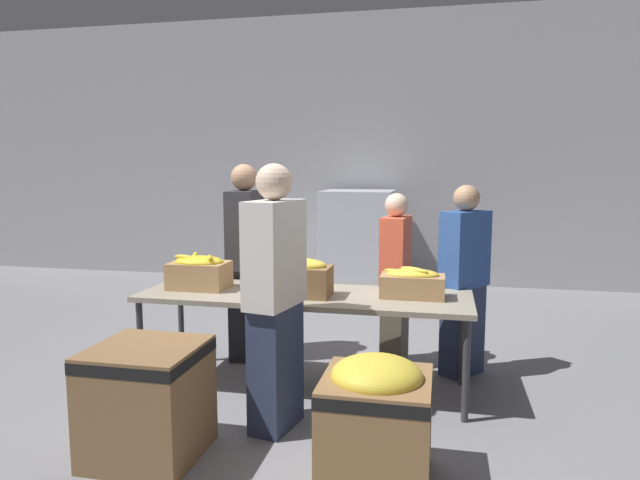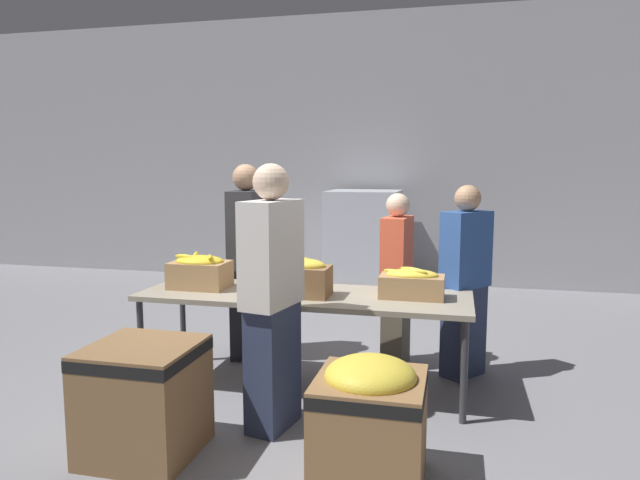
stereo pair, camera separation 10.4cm
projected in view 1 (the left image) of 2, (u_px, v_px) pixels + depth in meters
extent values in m
plane|color=gray|center=(305.00, 388.00, 4.53)|extent=(30.00, 30.00, 0.00)
cube|color=#A8A8AD|center=(374.00, 150.00, 8.52)|extent=(16.00, 0.08, 4.00)
cube|color=#9E937F|center=(304.00, 296.00, 4.43)|extent=(2.56, 0.82, 0.04)
cylinder|color=#38383D|center=(141.00, 347.00, 4.40)|extent=(0.05, 0.05, 0.73)
cylinder|color=#38383D|center=(466.00, 371.00, 3.89)|extent=(0.05, 0.05, 0.73)
cylinder|color=#38383D|center=(181.00, 323.00, 5.08)|extent=(0.05, 0.05, 0.73)
cylinder|color=#38383D|center=(463.00, 340.00, 4.57)|extent=(0.05, 0.05, 0.73)
cube|color=tan|center=(200.00, 275.00, 4.61)|extent=(0.46, 0.32, 0.21)
ellipsoid|color=yellow|center=(199.00, 261.00, 4.59)|extent=(0.40, 0.29, 0.09)
ellipsoid|color=yellow|center=(184.00, 257.00, 4.57)|extent=(0.19, 0.09, 0.05)
ellipsoid|color=yellow|center=(210.00, 257.00, 4.51)|extent=(0.11, 0.16, 0.05)
ellipsoid|color=yellow|center=(195.00, 255.00, 4.68)|extent=(0.12, 0.22, 0.05)
cube|color=olive|center=(301.00, 281.00, 4.34)|extent=(0.46, 0.29, 0.23)
ellipsoid|color=yellow|center=(301.00, 265.00, 4.32)|extent=(0.40, 0.23, 0.11)
ellipsoid|color=yellow|center=(302.00, 259.00, 4.34)|extent=(0.15, 0.15, 0.04)
ellipsoid|color=yellow|center=(299.00, 260.00, 4.33)|extent=(0.16, 0.22, 0.06)
ellipsoid|color=yellow|center=(299.00, 263.00, 4.27)|extent=(0.12, 0.14, 0.05)
cube|color=tan|center=(412.00, 286.00, 4.29)|extent=(0.48, 0.26, 0.17)
ellipsoid|color=yellow|center=(413.00, 274.00, 4.28)|extent=(0.39, 0.22, 0.08)
ellipsoid|color=yellow|center=(395.00, 271.00, 4.32)|extent=(0.19, 0.11, 0.04)
ellipsoid|color=yellow|center=(412.00, 269.00, 4.32)|extent=(0.20, 0.13, 0.04)
ellipsoid|color=yellow|center=(417.00, 271.00, 4.22)|extent=(0.17, 0.10, 0.05)
cube|color=#6B604C|center=(395.00, 324.00, 5.04)|extent=(0.23, 0.37, 0.72)
cube|color=#EA5B3D|center=(396.00, 251.00, 4.96)|extent=(0.26, 0.43, 0.60)
sphere|color=beige|center=(397.00, 205.00, 4.91)|extent=(0.20, 0.20, 0.20)
cube|color=#2D3856|center=(462.00, 330.00, 4.80)|extent=(0.38, 0.41, 0.76)
cube|color=#2D5199|center=(465.00, 249.00, 4.71)|extent=(0.44, 0.47, 0.63)
sphere|color=tan|center=(467.00, 198.00, 4.66)|extent=(0.21, 0.21, 0.21)
cube|color=#2D3856|center=(276.00, 367.00, 3.80)|extent=(0.30, 0.44, 0.84)
cube|color=silver|center=(275.00, 254.00, 3.70)|extent=(0.33, 0.51, 0.69)
sphere|color=beige|center=(274.00, 182.00, 3.64)|extent=(0.24, 0.24, 0.24)
cube|color=black|center=(246.00, 312.00, 5.24)|extent=(0.25, 0.42, 0.84)
cube|color=#333338|center=(245.00, 229.00, 5.15)|extent=(0.27, 0.49, 0.69)
sphere|color=tan|center=(244.00, 177.00, 5.09)|extent=(0.24, 0.24, 0.24)
cube|color=olive|center=(148.00, 401.00, 3.43)|extent=(0.63, 0.63, 0.69)
cube|color=black|center=(146.00, 355.00, 3.39)|extent=(0.63, 0.63, 0.07)
cube|color=olive|center=(376.00, 430.00, 3.15)|extent=(0.59, 0.59, 0.60)
cube|color=black|center=(377.00, 387.00, 3.12)|extent=(0.60, 0.60, 0.07)
ellipsoid|color=yellow|center=(377.00, 376.00, 3.11)|extent=(0.50, 0.50, 0.21)
cube|color=olive|center=(358.00, 285.00, 8.15)|extent=(1.07, 1.07, 0.13)
cube|color=silver|center=(358.00, 236.00, 8.06)|extent=(0.99, 0.99, 1.29)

